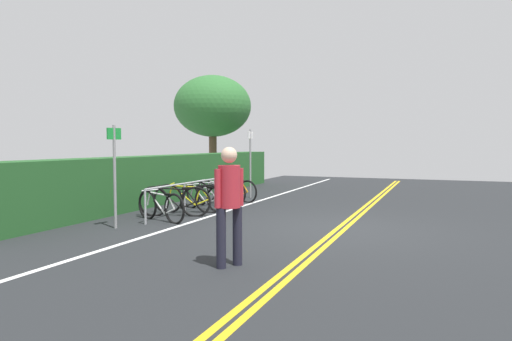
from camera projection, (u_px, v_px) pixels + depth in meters
ground_plane at (342, 230)px, 9.53m from camera, size 29.42×12.57×0.05m
centre_line_yellow_inner at (345, 229)px, 9.50m from camera, size 26.48×0.10×0.00m
centre_line_yellow_outer at (338, 228)px, 9.56m from camera, size 26.48×0.10×0.00m
bike_lane_stripe_white at (202, 219)px, 10.78m from camera, size 26.48×0.12×0.00m
bike_rack at (200, 187)px, 12.28m from camera, size 5.02×0.05×0.79m
bicycle_0 at (161, 206)px, 10.45m from camera, size 0.67×1.65×0.73m
bicycle_1 at (175, 201)px, 11.13m from camera, size 0.65×1.74×0.79m
bicycle_2 at (189, 198)px, 11.71m from camera, size 0.70×1.76×0.79m
bicycle_3 at (203, 197)px, 12.32m from camera, size 0.59×1.61×0.70m
bicycle_4 at (214, 193)px, 12.97m from camera, size 0.46×1.75×0.77m
bicycle_5 at (221, 192)px, 13.50m from camera, size 0.46×1.76×0.74m
bicycle_6 at (234, 190)px, 14.05m from camera, size 0.58×1.71×0.73m
pedestrian at (229, 198)px, 6.52m from camera, size 0.44×0.32×1.73m
sign_post_near at (115, 166)px, 9.47m from camera, size 0.36×0.09×2.17m
sign_post_far at (250, 157)px, 14.91m from camera, size 0.36×0.06×2.25m
hedge_backdrop at (171, 177)px, 14.37m from camera, size 13.97×0.90×1.43m
tree_mid at (213, 107)px, 19.08m from camera, size 3.24×3.24×4.65m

